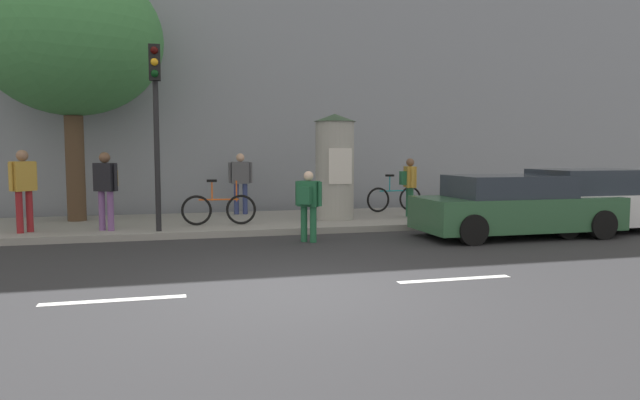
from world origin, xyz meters
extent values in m
plane|color=#2B2B2D|center=(0.00, 0.00, 0.00)|extent=(80.00, 80.00, 0.00)
cube|color=gray|center=(0.00, 7.00, 0.07)|extent=(36.00, 4.00, 0.15)
cube|color=silver|center=(-2.40, 0.00, 0.00)|extent=(1.80, 0.16, 0.01)
cube|color=silver|center=(2.40, 0.00, 0.00)|extent=(1.80, 0.16, 0.01)
cube|color=gray|center=(0.00, 12.00, 5.95)|extent=(36.00, 5.00, 11.90)
cylinder|color=black|center=(-1.96, 5.35, 1.78)|extent=(0.12, 0.12, 3.26)
cube|color=black|center=(-1.96, 5.17, 3.79)|extent=(0.24, 0.24, 0.75)
sphere|color=#390605|center=(-1.96, 5.04, 4.02)|extent=(0.16, 0.16, 0.16)
sphere|color=#F2A519|center=(-1.96, 5.04, 3.78)|extent=(0.16, 0.16, 0.16)
sphere|color=#07330F|center=(-1.96, 5.04, 3.54)|extent=(0.16, 0.16, 0.16)
cylinder|color=#9E9B93|center=(2.44, 6.61, 1.41)|extent=(1.00, 1.00, 2.52)
cone|color=#334C33|center=(2.44, 6.61, 2.77)|extent=(1.10, 1.10, 0.20)
cube|color=silver|center=(2.44, 6.10, 1.54)|extent=(0.60, 0.02, 0.90)
cylinder|color=#4C3826|center=(-4.02, 7.85, 1.47)|extent=(0.45, 0.45, 2.65)
ellipsoid|color=#3D7F42|center=(-4.02, 7.85, 4.70)|extent=(4.47, 4.47, 3.80)
cylinder|color=#1E5938|center=(1.19, 3.89, 0.38)|extent=(0.14, 0.14, 0.76)
cylinder|color=#1E5938|center=(1.02, 4.02, 0.38)|extent=(0.14, 0.14, 0.76)
cube|color=#1E5938|center=(1.10, 3.96, 1.02)|extent=(0.49, 0.46, 0.54)
cylinder|color=#1E5938|center=(1.31, 3.79, 1.02)|extent=(0.09, 0.09, 0.51)
cylinder|color=#1E5938|center=(0.90, 4.12, 1.02)|extent=(0.09, 0.09, 0.51)
sphere|color=beige|center=(1.10, 3.96, 1.39)|extent=(0.20, 0.20, 0.20)
cube|color=#1E5938|center=(0.99, 3.82, 1.00)|extent=(0.32, 0.30, 0.36)
cylinder|color=#724C84|center=(-2.99, 5.68, 0.59)|extent=(0.14, 0.14, 0.88)
cylinder|color=#724C84|center=(-3.19, 5.80, 0.59)|extent=(0.14, 0.14, 0.88)
cube|color=black|center=(-3.09, 5.74, 1.34)|extent=(0.52, 0.45, 0.62)
cylinder|color=black|center=(-2.86, 5.59, 1.34)|extent=(0.09, 0.09, 0.59)
cylinder|color=black|center=(-3.32, 5.89, 1.34)|extent=(0.09, 0.09, 0.59)
sphere|color=brown|center=(-3.09, 5.74, 1.77)|extent=(0.24, 0.24, 0.24)
cube|color=#B78C33|center=(-2.99, 5.89, 1.31)|extent=(0.32, 0.29, 0.36)
cylinder|color=maroon|center=(-4.85, 5.77, 0.60)|extent=(0.14, 0.14, 0.90)
cylinder|color=maroon|center=(-4.69, 5.94, 0.60)|extent=(0.14, 0.14, 0.90)
cube|color=#B78C33|center=(-4.77, 5.86, 1.37)|extent=(0.50, 0.51, 0.64)
cylinder|color=#B78C33|center=(-4.96, 5.65, 1.37)|extent=(0.09, 0.09, 0.61)
cylinder|color=#B78C33|center=(-4.58, 6.06, 1.37)|extent=(0.09, 0.09, 0.61)
sphere|color=#8C664C|center=(-4.77, 5.86, 1.82)|extent=(0.24, 0.24, 0.24)
cylinder|color=#1E5938|center=(4.53, 6.63, 0.55)|extent=(0.14, 0.14, 0.79)
cylinder|color=#1E5938|center=(4.49, 6.40, 0.55)|extent=(0.14, 0.14, 0.79)
cube|color=#B78C33|center=(4.51, 6.51, 1.23)|extent=(0.31, 0.50, 0.56)
cylinder|color=#B78C33|center=(4.55, 6.79, 1.23)|extent=(0.09, 0.09, 0.53)
cylinder|color=#B78C33|center=(4.47, 6.24, 1.23)|extent=(0.09, 0.09, 0.53)
sphere|color=brown|center=(4.51, 6.51, 1.62)|extent=(0.22, 0.22, 0.22)
cube|color=#1E5938|center=(4.33, 6.54, 1.20)|extent=(0.20, 0.30, 0.36)
cylinder|color=navy|center=(0.07, 8.33, 0.58)|extent=(0.14, 0.14, 0.86)
cylinder|color=navy|center=(0.31, 8.31, 0.58)|extent=(0.14, 0.14, 0.86)
cube|color=#4C4C51|center=(0.19, 8.32, 1.32)|extent=(0.50, 0.27, 0.61)
cylinder|color=#4C4C51|center=(-0.10, 8.34, 1.32)|extent=(0.09, 0.09, 0.58)
cylinder|color=#4C4C51|center=(0.47, 8.30, 1.32)|extent=(0.09, 0.09, 0.58)
sphere|color=tan|center=(0.19, 8.32, 1.74)|extent=(0.23, 0.23, 0.23)
torus|color=black|center=(-1.11, 6.14, 0.51)|extent=(0.72, 0.11, 0.72)
torus|color=black|center=(-0.07, 6.07, 0.51)|extent=(0.72, 0.11, 0.72)
cylinder|color=#D85919|center=(-0.59, 6.11, 0.76)|extent=(0.95, 0.11, 0.04)
cylinder|color=#D85919|center=(-0.75, 6.12, 0.96)|extent=(0.04, 0.04, 0.45)
cylinder|color=#D85919|center=(-0.17, 6.08, 0.96)|extent=(0.04, 0.04, 0.50)
cube|color=black|center=(-0.75, 6.12, 1.21)|extent=(0.25, 0.12, 0.06)
torus|color=black|center=(4.11, 7.84, 0.51)|extent=(0.72, 0.13, 0.72)
torus|color=black|center=(5.15, 7.94, 0.51)|extent=(0.72, 0.13, 0.72)
cylinder|color=teal|center=(4.63, 7.89, 0.76)|extent=(0.94, 0.13, 0.04)
cylinder|color=teal|center=(4.47, 7.88, 0.96)|extent=(0.04, 0.04, 0.45)
cylinder|color=teal|center=(5.05, 7.93, 0.96)|extent=(0.04, 0.04, 0.50)
cube|color=black|center=(4.47, 7.88, 1.21)|extent=(0.25, 0.12, 0.06)
cube|color=#2D5938|center=(5.79, 3.55, 0.54)|extent=(4.47, 1.80, 0.72)
cube|color=#262D38|center=(5.56, 3.55, 1.14)|extent=(2.50, 1.62, 0.48)
cylinder|color=black|center=(4.23, 2.70, 0.32)|extent=(0.64, 0.22, 0.64)
cylinder|color=black|center=(4.22, 4.40, 0.32)|extent=(0.64, 0.22, 0.64)
cylinder|color=black|center=(7.35, 2.71, 0.32)|extent=(0.64, 0.22, 0.64)
cylinder|color=black|center=(7.35, 4.40, 0.32)|extent=(0.64, 0.22, 0.64)
cube|color=silver|center=(8.19, 3.89, 0.55)|extent=(4.30, 1.89, 0.73)
cube|color=#262D38|center=(7.97, 3.89, 1.20)|extent=(2.41, 1.69, 0.57)
cylinder|color=black|center=(6.68, 3.00, 0.32)|extent=(0.64, 0.22, 0.64)
cylinder|color=black|center=(6.68, 4.77, 0.32)|extent=(0.64, 0.22, 0.64)
cylinder|color=black|center=(9.69, 4.78, 0.32)|extent=(0.64, 0.22, 0.64)
camera|label=1|loc=(-1.63, -7.53, 1.90)|focal=31.76mm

